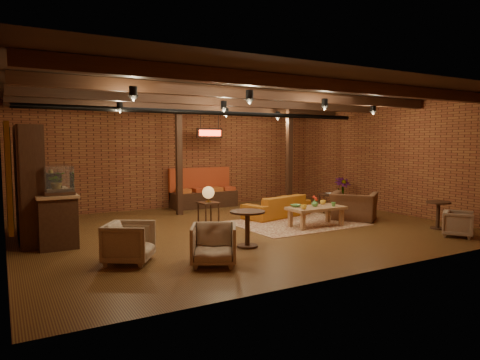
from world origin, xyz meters
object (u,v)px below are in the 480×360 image
armchair_right (354,201)px  plant_tall (343,163)px  armchair_a (129,241)px  armchair_far (458,223)px  armchair_b (214,242)px  round_table_left (247,223)px  coffee_table (315,209)px  round_table_right (438,211)px  side_table_lamp (208,196)px  side_table_book (328,195)px  sofa (277,206)px

armchair_right → plant_tall: 2.40m
armchair_a → armchair_far: 7.00m
armchair_b → plant_tall: 7.46m
round_table_left → armchair_right: (3.97, 1.16, 0.01)m
armchair_far → armchair_right: bearing=68.9°
coffee_table → plant_tall: size_ratio=0.50×
armchair_a → armchair_b: armchair_a is taller
round_table_right → side_table_lamp: bearing=145.2°
round_table_right → armchair_far: 0.85m
coffee_table → round_table_right: (2.37, -1.66, 0.00)m
side_table_lamp → armchair_far: size_ratio=1.57×
side_table_lamp → side_table_book: bearing=0.7°
armchair_a → coffee_table: bearing=-47.1°
plant_tall → side_table_lamp: bearing=-174.2°
sofa → round_table_left: size_ratio=2.87×
round_table_left → plant_tall: (5.23, 2.99, 0.94)m
side_table_lamp → coffee_table: bearing=-34.8°
armchair_right → round_table_right: (0.91, -1.85, -0.06)m
plant_tall → armchair_a: bearing=-158.6°
armchair_far → plant_tall: plant_tall is taller
coffee_table → armchair_far: bearing=-50.3°
side_table_book → round_table_right: size_ratio=0.96×
armchair_a → side_table_book: 7.05m
round_table_right → plant_tall: bearing=84.6°
armchair_right → armchair_far: bearing=154.9°
armchair_right → round_table_right: armchair_right is taller
coffee_table → armchair_right: size_ratio=1.26×
side_table_lamp → armchair_b: side_table_lamp is taller
sofa → coffee_table: bearing=77.1°
round_table_left → side_table_book: round_table_left is taller
sofa → side_table_book: size_ratio=3.31×
armchair_far → armchair_a: bearing=134.9°
armchair_a → armchair_b: bearing=-92.1°
sofa → side_table_book: sofa is taller
side_table_lamp → armchair_a: bearing=-137.1°
armchair_b → round_table_left: bearing=63.1°
armchair_right → armchair_far: 2.68m
coffee_table → armchair_right: (1.46, 0.19, 0.06)m
sofa → round_table_right: size_ratio=3.16×
armchair_b → side_table_book: armchair_b is taller
side_table_lamp → sofa: bearing=2.2°
round_table_left → armchair_far: bearing=-17.8°
round_table_right → armchair_right: bearing=116.2°
round_table_left → plant_tall: plant_tall is taller
plant_tall → round_table_left: bearing=-150.3°
coffee_table → armchair_right: 1.48m
side_table_book → plant_tall: (0.97, 0.45, 0.93)m
side_table_book → round_table_right: round_table_right is taller
sofa → armchair_b: bearing=28.5°
coffee_table → armchair_far: (2.01, -2.42, -0.12)m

